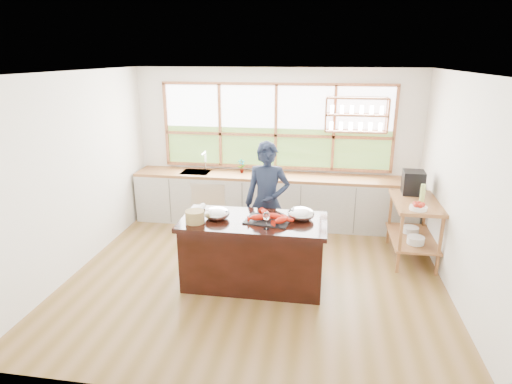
% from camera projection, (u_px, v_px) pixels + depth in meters
% --- Properties ---
extents(ground_plane, '(5.00, 5.00, 0.00)m').
position_uv_depth(ground_plane, '(256.00, 275.00, 5.89)').
color(ground_plane, brown).
extents(room_shell, '(5.02, 4.52, 2.71)m').
position_uv_depth(room_shell, '(264.00, 143.00, 5.83)').
color(room_shell, white).
rests_on(room_shell, ground_plane).
extents(back_counter, '(4.90, 0.63, 0.90)m').
position_uv_depth(back_counter, '(272.00, 199.00, 7.57)').
color(back_counter, beige).
rests_on(back_counter, ground_plane).
extents(right_shelf_unit, '(0.62, 1.10, 0.90)m').
position_uv_depth(right_shelf_unit, '(414.00, 220.00, 6.21)').
color(right_shelf_unit, olive).
rests_on(right_shelf_unit, ground_plane).
extents(island, '(1.85, 0.90, 0.90)m').
position_uv_depth(island, '(254.00, 252.00, 5.56)').
color(island, black).
rests_on(island, ground_plane).
extents(cook, '(0.65, 0.43, 1.76)m').
position_uv_depth(cook, '(267.00, 203.00, 6.11)').
color(cook, '#161D32').
rests_on(cook, ground_plane).
extents(potted_plant, '(0.16, 0.14, 0.25)m').
position_uv_depth(potted_plant, '(242.00, 166.00, 7.54)').
color(potted_plant, slate).
rests_on(potted_plant, back_counter).
extents(cutting_board, '(0.43, 0.35, 0.01)m').
position_uv_depth(cutting_board, '(268.00, 175.00, 7.45)').
color(cutting_board, green).
rests_on(cutting_board, back_counter).
extents(espresso_machine, '(0.32, 0.34, 0.35)m').
position_uv_depth(espresso_machine, '(413.00, 182.00, 6.40)').
color(espresso_machine, black).
rests_on(espresso_machine, right_shelf_unit).
extents(wine_bottle, '(0.09, 0.09, 0.28)m').
position_uv_depth(wine_bottle, '(423.00, 194.00, 5.99)').
color(wine_bottle, '#A9C662').
rests_on(wine_bottle, right_shelf_unit).
extents(fruit_bowl, '(0.23, 0.23, 0.11)m').
position_uv_depth(fruit_bowl, '(418.00, 207.00, 5.76)').
color(fruit_bowl, white).
rests_on(fruit_bowl, right_shelf_unit).
extents(slate_board, '(0.61, 0.48, 0.02)m').
position_uv_depth(slate_board, '(268.00, 220.00, 5.38)').
color(slate_board, black).
rests_on(slate_board, island).
extents(lobster_pile, '(0.52, 0.44, 0.08)m').
position_uv_depth(lobster_pile, '(270.00, 217.00, 5.36)').
color(lobster_pile, red).
rests_on(lobster_pile, slate_board).
extents(mixing_bowl_left, '(0.33, 0.33, 0.16)m').
position_uv_depth(mixing_bowl_left, '(217.00, 213.00, 5.45)').
color(mixing_bowl_left, silver).
rests_on(mixing_bowl_left, island).
extents(mixing_bowl_right, '(0.34, 0.34, 0.16)m').
position_uv_depth(mixing_bowl_right, '(301.00, 214.00, 5.43)').
color(mixing_bowl_right, silver).
rests_on(mixing_bowl_right, island).
extents(wine_glass, '(0.08, 0.08, 0.22)m').
position_uv_depth(wine_glass, '(266.00, 217.00, 5.08)').
color(wine_glass, silver).
rests_on(wine_glass, island).
extents(wicker_basket, '(0.24, 0.24, 0.15)m').
position_uv_depth(wicker_basket, '(195.00, 217.00, 5.31)').
color(wicker_basket, '#9D824C').
rests_on(wicker_basket, island).
extents(parchment_roll, '(0.10, 0.30, 0.08)m').
position_uv_depth(parchment_roll, '(200.00, 209.00, 5.68)').
color(parchment_roll, silver).
rests_on(parchment_roll, island).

